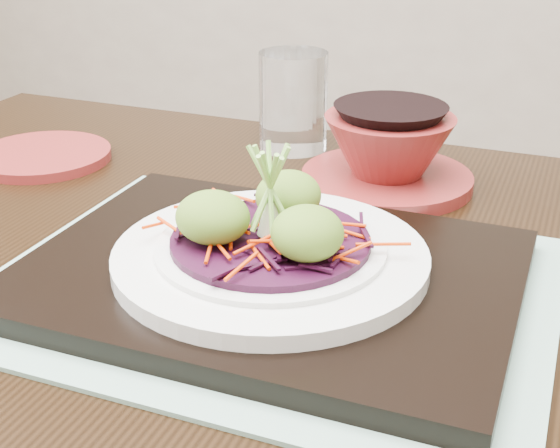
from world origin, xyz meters
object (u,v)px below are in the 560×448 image
(water_glass, at_px, (293,101))
(serving_tray, at_px, (271,274))
(terracotta_side_plate, at_px, (42,156))
(terracotta_bowl_set, at_px, (388,155))
(white_plate, at_px, (271,255))
(dining_table, at_px, (283,368))

(water_glass, bearing_deg, serving_tray, -72.30)
(water_glass, bearing_deg, terracotta_side_plate, -149.51)
(water_glass, distance_m, terracotta_bowl_set, 0.16)
(white_plate, relative_size, water_glass, 2.17)
(white_plate, bearing_deg, water_glass, 107.70)
(serving_tray, relative_size, terracotta_side_plate, 2.46)
(serving_tray, xyz_separation_m, terracotta_bowl_set, (0.03, 0.25, 0.02))
(serving_tray, distance_m, terracotta_bowl_set, 0.25)
(serving_tray, bearing_deg, water_glass, 107.83)
(water_glass, bearing_deg, dining_table, -70.75)
(dining_table, bearing_deg, terracotta_side_plate, 157.09)
(terracotta_side_plate, height_order, terracotta_bowl_set, terracotta_bowl_set)
(terracotta_bowl_set, bearing_deg, white_plate, -96.90)
(dining_table, relative_size, terracotta_bowl_set, 5.35)
(dining_table, xyz_separation_m, terracotta_bowl_set, (0.03, 0.22, 0.13))
(terracotta_side_plate, distance_m, terracotta_bowl_set, 0.39)
(serving_tray, xyz_separation_m, white_plate, (0.00, -0.00, 0.02))
(white_plate, xyz_separation_m, terracotta_side_plate, (-0.35, 0.18, -0.02))
(serving_tray, distance_m, terracotta_side_plate, 0.39)
(white_plate, relative_size, terracotta_side_plate, 1.60)
(dining_table, height_order, serving_tray, serving_tray)
(white_plate, relative_size, terracotta_bowl_set, 1.15)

